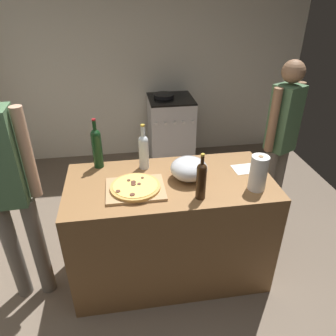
# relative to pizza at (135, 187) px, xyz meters

# --- Properties ---
(ground_plane) EXTENTS (4.37, 3.62, 0.02)m
(ground_plane) POSITION_rel_pizza_xyz_m (0.21, 0.82, -0.93)
(ground_plane) COLOR #6B5B4C
(kitchen_wall_rear) EXTENTS (4.37, 0.10, 2.60)m
(kitchen_wall_rear) POSITION_rel_pizza_xyz_m (0.21, 2.37, 0.38)
(kitchen_wall_rear) COLOR silver
(kitchen_wall_rear) RESTS_ON ground_plane
(counter) EXTENTS (1.50, 0.72, 0.89)m
(counter) POSITION_rel_pizza_xyz_m (0.25, 0.08, -0.47)
(counter) COLOR olive
(counter) RESTS_ON ground_plane
(cutting_board) EXTENTS (0.40, 0.32, 0.02)m
(cutting_board) POSITION_rel_pizza_xyz_m (0.00, 0.00, -0.02)
(cutting_board) COLOR tan
(cutting_board) RESTS_ON counter
(pizza) EXTENTS (0.34, 0.34, 0.03)m
(pizza) POSITION_rel_pizza_xyz_m (0.00, 0.00, 0.00)
(pizza) COLOR tan
(pizza) RESTS_ON cutting_board
(mixing_bowl) EXTENTS (0.27, 0.27, 0.16)m
(mixing_bowl) POSITION_rel_pizza_xyz_m (0.39, 0.10, 0.05)
(mixing_bowl) COLOR #B2B2B7
(mixing_bowl) RESTS_ON counter
(paper_towel_roll) EXTENTS (0.12, 0.12, 0.25)m
(paper_towel_roll) POSITION_rel_pizza_xyz_m (0.83, -0.10, 0.09)
(paper_towel_roll) COLOR white
(paper_towel_roll) RESTS_ON counter
(wine_bottle_dark) EXTENTS (0.08, 0.08, 0.39)m
(wine_bottle_dark) POSITION_rel_pizza_xyz_m (-0.26, 0.38, 0.14)
(wine_bottle_dark) COLOR #143819
(wine_bottle_dark) RESTS_ON counter
(wine_bottle_amber) EXTENTS (0.08, 0.08, 0.36)m
(wine_bottle_amber) POSITION_rel_pizza_xyz_m (0.09, 0.31, 0.12)
(wine_bottle_amber) COLOR silver
(wine_bottle_amber) RESTS_ON counter
(wine_bottle_clear) EXTENTS (0.07, 0.07, 0.33)m
(wine_bottle_clear) POSITION_rel_pizza_xyz_m (0.42, -0.15, 0.11)
(wine_bottle_clear) COLOR #331E0F
(wine_bottle_clear) RESTS_ON counter
(recipe_sheet) EXTENTS (0.22, 0.16, 0.00)m
(recipe_sheet) POSITION_rel_pizza_xyz_m (0.86, 0.16, -0.03)
(recipe_sheet) COLOR white
(recipe_sheet) RESTS_ON counter
(stove) EXTENTS (0.55, 0.59, 0.94)m
(stove) POSITION_rel_pizza_xyz_m (0.57, 1.97, -0.47)
(stove) COLOR #B7B7BC
(stove) RESTS_ON ground_plane
(person_in_stripes) EXTENTS (0.41, 0.21, 1.73)m
(person_in_stripes) POSITION_rel_pizza_xyz_m (-0.82, 0.03, 0.10)
(person_in_stripes) COLOR slate
(person_in_stripes) RESTS_ON ground_plane
(person_in_red) EXTENTS (0.35, 0.27, 1.59)m
(person_in_red) POSITION_rel_pizza_xyz_m (1.36, 0.63, -0.00)
(person_in_red) COLOR slate
(person_in_red) RESTS_ON ground_plane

